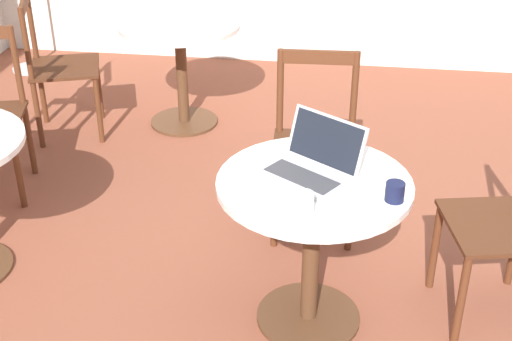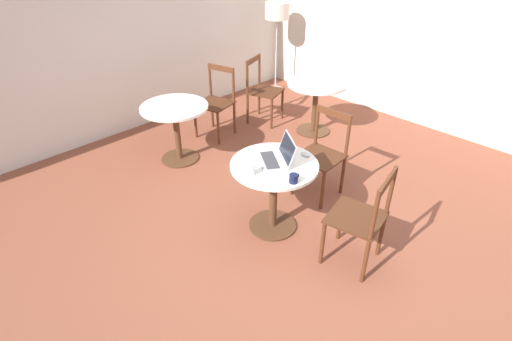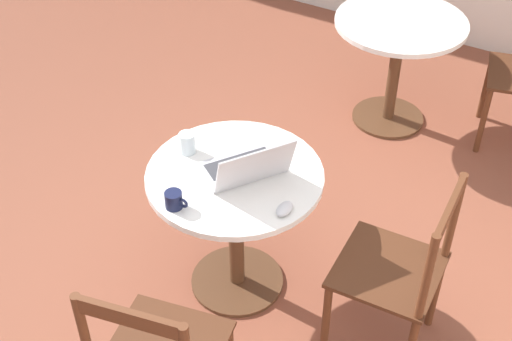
{
  "view_description": "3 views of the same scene",
  "coord_description": "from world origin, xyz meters",
  "px_view_note": "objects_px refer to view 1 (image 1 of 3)",
  "views": [
    {
      "loc": [
        -2.49,
        0.18,
        2.17
      ],
      "look_at": [
        0.11,
        0.54,
        0.68
      ],
      "focal_mm": 50.0,
      "sensor_mm": 36.0,
      "label": 1
    },
    {
      "loc": [
        -2.27,
        -1.75,
        2.58
      ],
      "look_at": [
        -0.07,
        0.46,
        0.6
      ],
      "focal_mm": 28.0,
      "sensor_mm": 36.0,
      "label": 2
    },
    {
      "loc": [
        1.29,
        -1.75,
        2.76
      ],
      "look_at": [
        0.01,
        0.44,
        0.64
      ],
      "focal_mm": 50.0,
      "sensor_mm": 36.0,
      "label": 3
    }
  ],
  "objects_px": {
    "chair_near_right": "(315,146)",
    "cafe_table_near": "(313,217)",
    "chair_near_front": "(509,225)",
    "drinking_glass": "(304,205)",
    "mouse": "(344,144)",
    "cafe_table_mid": "(180,48)",
    "mug": "(395,191)",
    "laptop": "(312,165)",
    "chair_mid_back": "(58,68)"
  },
  "relations": [
    {
      "from": "laptop",
      "to": "mouse",
      "type": "bearing_deg",
      "value": -25.45
    },
    {
      "from": "cafe_table_near",
      "to": "mug",
      "type": "distance_m",
      "value": 0.39
    },
    {
      "from": "chair_near_right",
      "to": "cafe_table_near",
      "type": "bearing_deg",
      "value": -177.09
    },
    {
      "from": "chair_mid_back",
      "to": "mug",
      "type": "height_order",
      "value": "chair_mid_back"
    },
    {
      "from": "chair_mid_back",
      "to": "laptop",
      "type": "bearing_deg",
      "value": -132.6
    },
    {
      "from": "laptop",
      "to": "drinking_glass",
      "type": "height_order",
      "value": "laptop"
    },
    {
      "from": "laptop",
      "to": "mug",
      "type": "height_order",
      "value": "laptop"
    },
    {
      "from": "laptop",
      "to": "mug",
      "type": "xyz_separation_m",
      "value": [
        -0.15,
        -0.33,
        -0.01
      ]
    },
    {
      "from": "cafe_table_mid",
      "to": "chair_near_right",
      "type": "relative_size",
      "value": 0.86
    },
    {
      "from": "chair_mid_back",
      "to": "drinking_glass",
      "type": "distance_m",
      "value": 2.62
    },
    {
      "from": "chair_near_front",
      "to": "chair_mid_back",
      "type": "bearing_deg",
      "value": 60.15
    },
    {
      "from": "chair_near_front",
      "to": "laptop",
      "type": "relative_size",
      "value": 2.05
    },
    {
      "from": "cafe_table_near",
      "to": "chair_mid_back",
      "type": "height_order",
      "value": "chair_mid_back"
    },
    {
      "from": "laptop",
      "to": "mouse",
      "type": "height_order",
      "value": "laptop"
    },
    {
      "from": "chair_near_front",
      "to": "chair_mid_back",
      "type": "relative_size",
      "value": 1.0
    },
    {
      "from": "chair_mid_back",
      "to": "mouse",
      "type": "xyz_separation_m",
      "value": [
        -1.36,
        -1.88,
        0.27
      ]
    },
    {
      "from": "mouse",
      "to": "mug",
      "type": "distance_m",
      "value": 0.46
    },
    {
      "from": "chair_mid_back",
      "to": "mouse",
      "type": "height_order",
      "value": "chair_mid_back"
    },
    {
      "from": "mouse",
      "to": "cafe_table_mid",
      "type": "bearing_deg",
      "value": 34.72
    },
    {
      "from": "laptop",
      "to": "mouse",
      "type": "xyz_separation_m",
      "value": [
        0.26,
        -0.12,
        -0.03
      ]
    },
    {
      "from": "chair_near_right",
      "to": "chair_mid_back",
      "type": "height_order",
      "value": "same"
    },
    {
      "from": "drinking_glass",
      "to": "cafe_table_near",
      "type": "bearing_deg",
      "value": -5.12
    },
    {
      "from": "chair_near_front",
      "to": "laptop",
      "type": "height_order",
      "value": "laptop"
    },
    {
      "from": "mug",
      "to": "cafe_table_near",
      "type": "bearing_deg",
      "value": 71.91
    },
    {
      "from": "cafe_table_near",
      "to": "drinking_glass",
      "type": "bearing_deg",
      "value": 174.88
    },
    {
      "from": "cafe_table_mid",
      "to": "mug",
      "type": "height_order",
      "value": "mug"
    },
    {
      "from": "chair_near_right",
      "to": "drinking_glass",
      "type": "height_order",
      "value": "chair_near_right"
    },
    {
      "from": "cafe_table_mid",
      "to": "chair_mid_back",
      "type": "distance_m",
      "value": 0.81
    },
    {
      "from": "drinking_glass",
      "to": "laptop",
      "type": "bearing_deg",
      "value": -1.38
    },
    {
      "from": "cafe_table_mid",
      "to": "laptop",
      "type": "height_order",
      "value": "laptop"
    },
    {
      "from": "chair_near_front",
      "to": "chair_near_right",
      "type": "bearing_deg",
      "value": 54.61
    },
    {
      "from": "chair_near_front",
      "to": "drinking_glass",
      "type": "xyz_separation_m",
      "value": [
        -0.44,
        0.86,
        0.3
      ]
    },
    {
      "from": "laptop",
      "to": "mouse",
      "type": "relative_size",
      "value": 4.56
    },
    {
      "from": "chair_mid_back",
      "to": "mug",
      "type": "relative_size",
      "value": 8.52
    },
    {
      "from": "chair_near_right",
      "to": "drinking_glass",
      "type": "relative_size",
      "value": 9.24
    },
    {
      "from": "chair_near_front",
      "to": "drinking_glass",
      "type": "distance_m",
      "value": 1.01
    },
    {
      "from": "cafe_table_near",
      "to": "chair_mid_back",
      "type": "bearing_deg",
      "value": 46.78
    },
    {
      "from": "chair_mid_back",
      "to": "chair_near_right",
      "type": "bearing_deg",
      "value": -116.8
    },
    {
      "from": "mouse",
      "to": "drinking_glass",
      "type": "xyz_separation_m",
      "value": [
        -0.58,
        0.13,
        0.03
      ]
    },
    {
      "from": "chair_near_right",
      "to": "mouse",
      "type": "bearing_deg",
      "value": -163.0
    },
    {
      "from": "cafe_table_mid",
      "to": "chair_near_right",
      "type": "xyz_separation_m",
      "value": [
        -1.13,
        -0.97,
        -0.08
      ]
    },
    {
      "from": "chair_near_right",
      "to": "mouse",
      "type": "distance_m",
      "value": 0.57
    },
    {
      "from": "chair_near_right",
      "to": "chair_mid_back",
      "type": "xyz_separation_m",
      "value": [
        0.88,
        1.73,
        0.0
      ]
    },
    {
      "from": "laptop",
      "to": "drinking_glass",
      "type": "relative_size",
      "value": 4.51
    },
    {
      "from": "chair_near_right",
      "to": "chair_mid_back",
      "type": "relative_size",
      "value": 1.0
    },
    {
      "from": "cafe_table_mid",
      "to": "laptop",
      "type": "xyz_separation_m",
      "value": [
        -1.87,
        -1.0,
        0.22
      ]
    },
    {
      "from": "cafe_table_near",
      "to": "chair_near_right",
      "type": "distance_m",
      "value": 0.8
    },
    {
      "from": "cafe_table_mid",
      "to": "laptop",
      "type": "bearing_deg",
      "value": -152.01
    },
    {
      "from": "cafe_table_mid",
      "to": "cafe_table_near",
      "type": "bearing_deg",
      "value": -152.26
    },
    {
      "from": "mug",
      "to": "chair_mid_back",
      "type": "bearing_deg",
      "value": 49.72
    }
  ]
}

